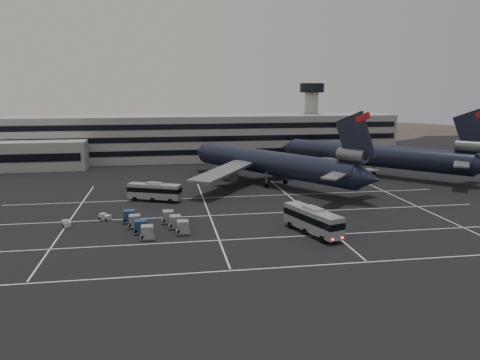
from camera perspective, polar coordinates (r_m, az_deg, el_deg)
name	(u,v)px	position (r m, az deg, el deg)	size (l,w,h in m)	color
ground	(247,220)	(80.51, 0.85, -4.93)	(260.00, 260.00, 0.00)	black
lane_markings	(252,219)	(81.36, 1.42, -4.76)	(90.00, 55.62, 0.01)	silver
terminal	(198,138)	(148.48, -5.18, 5.11)	(125.00, 26.00, 24.00)	gray
hills	(223,154)	(250.55, -2.03, 3.19)	(352.00, 180.00, 44.00)	#38332B
trijet_main	(272,163)	(109.12, 3.89, 2.11)	(40.99, 51.25, 18.08)	black
trijet_far	(378,155)	(125.56, 16.45, 2.94)	(43.26, 45.98, 18.08)	black
bus_near	(313,219)	(73.38, 8.84, -4.76)	(6.47, 12.36, 4.27)	#9B9DA3
bus_far	(154,191)	(95.18, -10.38, -1.31)	(10.98, 6.52, 3.83)	#9B9DA3
tug_a	(67,224)	(81.70, -20.34, -5.00)	(1.69, 2.18, 1.25)	#B9B9B4
tug_b	(105,217)	(83.76, -16.08, -4.34)	(2.26, 2.15, 1.26)	#B9B9B4
uld_cluster	(154,223)	(76.39, -10.45, -5.20)	(11.49, 12.77, 2.10)	#2D2D30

